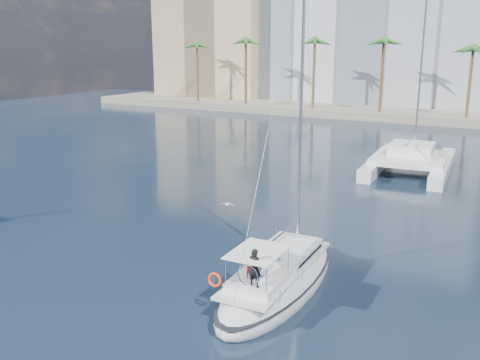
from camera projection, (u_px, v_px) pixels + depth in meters
The scene contains 9 objects.
ground at pixel (219, 246), 30.79m from camera, with size 160.00×160.00×0.00m, color black.
quay at pixel (425, 115), 82.23m from camera, with size 120.00×14.00×1.20m, color gray.
building_modern at pixel (374, 28), 94.72m from camera, with size 42.00×16.00×28.00m, color silver.
building_tan_left at pixel (219, 45), 106.25m from camera, with size 22.00×14.00×22.00m, color tan.
palm_left at pixel (222, 50), 92.50m from camera, with size 3.60×3.60×12.30m.
palm_centre at pixel (425, 51), 76.44m from camera, with size 3.60×3.60×12.30m.
main_sloop at pixel (279, 280), 25.24m from camera, with size 3.91×11.14×16.36m.
catamaran at pixel (411, 158), 48.79m from camera, with size 7.78×14.10×19.70m.
seagull at pixel (228, 204), 37.05m from camera, with size 1.17×0.50×0.22m.
Camera 1 is at (15.16, -24.61, 11.36)m, focal length 40.00 mm.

